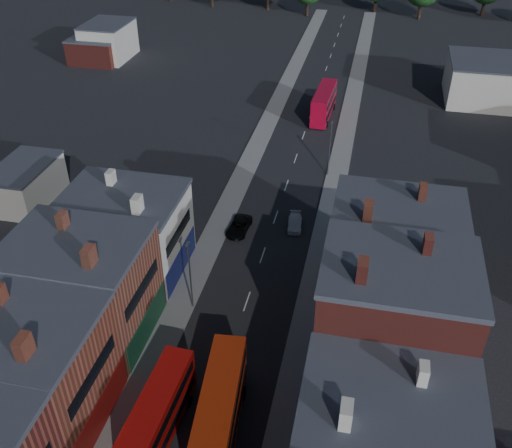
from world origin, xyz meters
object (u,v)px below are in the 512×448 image
at_px(car_2, 239,226).
at_px(car_3, 295,223).
at_px(bus_1, 220,412).
at_px(bus_0, 157,417).
at_px(bus_2, 324,103).

bearing_deg(car_2, car_3, 22.84).
relative_size(bus_1, car_2, 2.46).
bearing_deg(bus_1, bus_0, -170.26).
distance_m(bus_2, car_2, 36.07).
bearing_deg(car_3, bus_1, -99.26).
bearing_deg(car_3, car_2, -167.35).
xyz_separation_m(bus_2, car_3, (0.50, -33.20, -2.03)).
bearing_deg(car_3, bus_0, -107.61).
bearing_deg(bus_0, car_2, 93.60).
height_order(bus_2, car_3, bus_2).
relative_size(bus_2, car_2, 2.32).
relative_size(bus_0, car_3, 2.65).
height_order(car_2, car_3, car_2).
distance_m(bus_1, car_2, 28.40).
bearing_deg(car_3, bus_2, 83.85).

